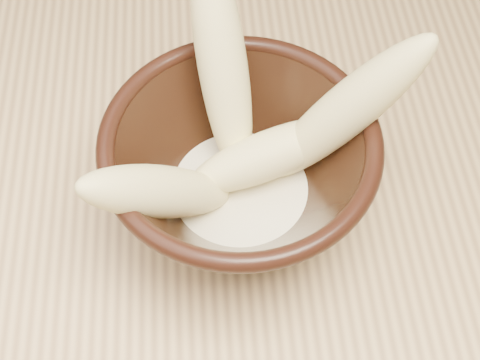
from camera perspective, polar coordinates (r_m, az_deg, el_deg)
name	(u,v)px	position (r m, az deg, el deg)	size (l,w,h in m)	color
table	(223,188)	(0.74, -1.50, -0.67)	(1.20, 0.80, 0.75)	#E2BB7C
bowl	(240,173)	(0.57, 0.00, 0.59)	(0.23, 0.23, 0.12)	black
milk_puddle	(240,192)	(0.59, 0.00, -1.06)	(0.13, 0.13, 0.02)	beige
banana_upright	(222,64)	(0.56, -1.52, 9.90)	(0.04, 0.04, 0.21)	#F8EA93
banana_left	(160,192)	(0.52, -6.82, -0.99)	(0.04, 0.04, 0.16)	#F8EA93
banana_right	(344,112)	(0.55, 8.88, 5.73)	(0.04, 0.04, 0.19)	#F8EA93
banana_across	(269,155)	(0.57, 2.46, 2.16)	(0.04, 0.04, 0.14)	#F8EA93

